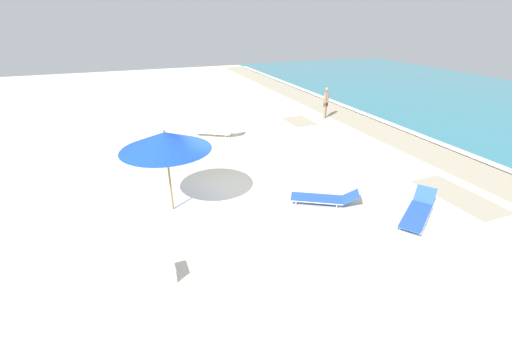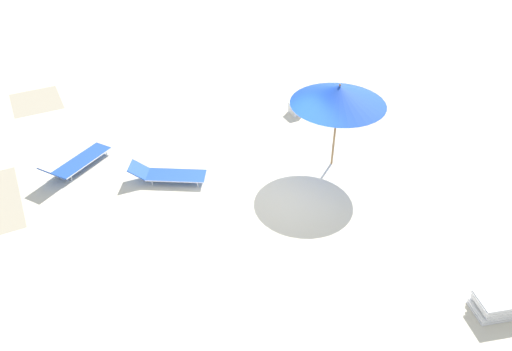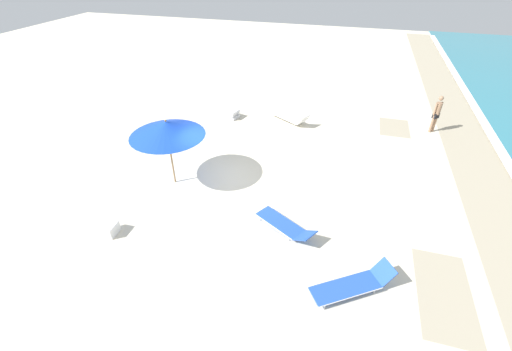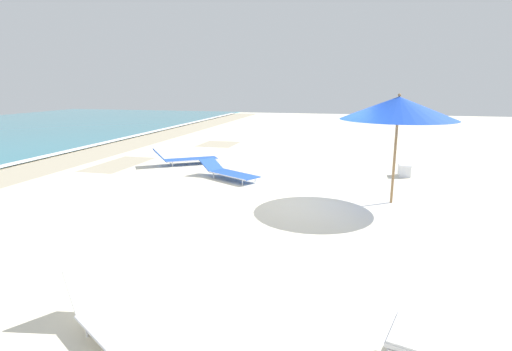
{
  "view_description": "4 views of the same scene",
  "coord_description": "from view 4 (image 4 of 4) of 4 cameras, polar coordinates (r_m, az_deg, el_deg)",
  "views": [
    {
      "loc": [
        10.0,
        -2.84,
        5.47
      ],
      "look_at": [
        0.59,
        0.81,
        0.68
      ],
      "focal_mm": 24.0,
      "sensor_mm": 36.0,
      "label": 1
    },
    {
      "loc": [
        -9.08,
        5.49,
        8.31
      ],
      "look_at": [
        -0.26,
        0.98,
        1.08
      ],
      "focal_mm": 35.0,
      "sensor_mm": 36.0,
      "label": 2
    },
    {
      "loc": [
        9.79,
        3.9,
        7.48
      ],
      "look_at": [
        0.8,
        1.3,
        1.05
      ],
      "focal_mm": 24.0,
      "sensor_mm": 36.0,
      "label": 3
    },
    {
      "loc": [
        -9.04,
        -1.02,
        2.74
      ],
      "look_at": [
        -0.2,
        1.2,
        0.66
      ],
      "focal_mm": 28.0,
      "sensor_mm": 36.0,
      "label": 4
    }
  ],
  "objects": [
    {
      "name": "ground_plane",
      "position": [
        9.53,
        7.26,
        -4.47
      ],
      "size": [
        60.0,
        60.0,
        0.16
      ],
      "color": "beige"
    },
    {
      "name": "sun_lounger_under_umbrella",
      "position": [
        14.19,
        -10.11,
        2.41
      ],
      "size": [
        1.73,
        2.15,
        0.59
      ],
      "rotation": [
        0.0,
        0.0,
        0.6
      ],
      "color": "blue",
      "rests_on": "ground_plane"
    },
    {
      "name": "beach_umbrella",
      "position": [
        9.67,
        19.68,
        9.02
      ],
      "size": [
        2.6,
        2.6,
        2.55
      ],
      "color": "#9E7547",
      "rests_on": "ground_plane"
    },
    {
      "name": "sun_lounger_beside_umbrella",
      "position": [
        11.87,
        -3.94,
        0.5
      ],
      "size": [
        1.57,
        2.1,
        0.48
      ],
      "rotation": [
        0.0,
        0.0,
        -0.53
      ],
      "color": "blue",
      "rests_on": "ground_plane"
    },
    {
      "name": "sun_lounger_near_water_left",
      "position": [
        4.72,
        -17.76,
        -20.1
      ],
      "size": [
        1.64,
        2.15,
        0.63
      ],
      "rotation": [
        0.0,
        0.0,
        -0.55
      ],
      "color": "white",
      "rests_on": "ground_plane"
    },
    {
      "name": "cooler_box",
      "position": [
        13.01,
        20.42,
        0.73
      ],
      "size": [
        0.5,
        0.36,
        0.37
      ],
      "rotation": [
        0.0,
        0.0,
        0.01
      ],
      "color": "white",
      "rests_on": "ground_plane"
    }
  ]
}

